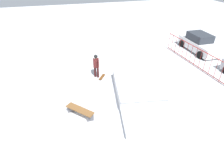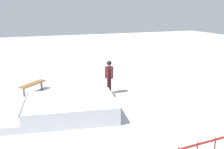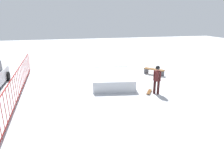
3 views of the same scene
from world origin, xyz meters
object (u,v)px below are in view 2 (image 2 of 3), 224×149
Objects in this scene: skate_ramp at (59,109)px; skateboard at (107,94)px; skater at (109,75)px; park_bench at (33,86)px.

skate_ramp is 3.16m from skateboard.
skater is at bearing -136.08° from skate_ramp.
skater is 1.20× the size of park_bench.
skateboard is (-2.68, -1.66, -0.24)m from skate_ramp.
park_bench is at bearing 15.06° from skater.
skater is 4.05m from park_bench.
skate_ramp reaches higher than skateboard.
skate_ramp is 3.33× the size of skater.
skateboard is at bearing 95.17° from skater.
skateboard is 0.54× the size of park_bench.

